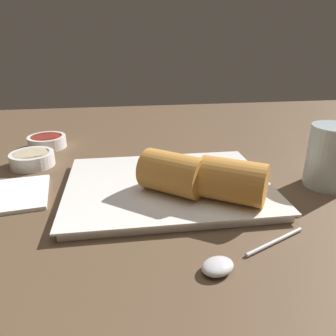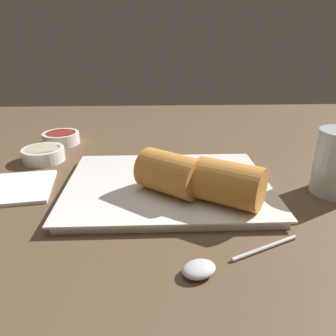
{
  "view_description": "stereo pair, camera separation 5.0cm",
  "coord_description": "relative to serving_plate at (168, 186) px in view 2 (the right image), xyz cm",
  "views": [
    {
      "loc": [
        -3.12,
        -46.77,
        26.46
      ],
      "look_at": [
        3.87,
        1.8,
        6.02
      ],
      "focal_mm": 35.0,
      "sensor_mm": 36.0,
      "label": 1
    },
    {
      "loc": [
        1.89,
        -47.23,
        26.46
      ],
      "look_at": [
        3.87,
        1.8,
        6.02
      ],
      "focal_mm": 35.0,
      "sensor_mm": 36.0,
      "label": 2
    }
  ],
  "objects": [
    {
      "name": "serving_plate",
      "position": [
        0.0,
        0.0,
        0.0
      ],
      "size": [
        33.12,
        25.93,
        1.5
      ],
      "color": "white",
      "rests_on": "table_surface"
    },
    {
      "name": "table_surface",
      "position": [
        -3.87,
        -1.8,
        -1.76
      ],
      "size": [
        180.0,
        140.0,
        2.0
      ],
      "color": "brown",
      "rests_on": "ground"
    },
    {
      "name": "dipping_bowl_near",
      "position": [
        -24.86,
        14.62,
        0.69
      ],
      "size": [
        8.38,
        8.38,
        2.67
      ],
      "color": "white",
      "rests_on": "table_surface"
    },
    {
      "name": "roll_front_right",
      "position": [
        7.82,
        -7.27,
        3.89
      ],
      "size": [
        11.32,
        10.34,
        6.3
      ],
      "color": "#C68438",
      "rests_on": "serving_plate"
    },
    {
      "name": "roll_front_left",
      "position": [
        -0.2,
        -3.31,
        3.89
      ],
      "size": [
        11.3,
        10.77,
        6.3
      ],
      "color": "#C68438",
      "rests_on": "serving_plate"
    },
    {
      "name": "napkin",
      "position": [
        -26.82,
        1.07,
        -0.46
      ],
      "size": [
        16.02,
        14.2,
        0.6
      ],
      "color": "white",
      "rests_on": "table_surface"
    },
    {
      "name": "spoon",
      "position": [
        3.7,
        -20.11,
        -0.14
      ],
      "size": [
        15.63,
        8.55,
        1.35
      ],
      "color": "silver",
      "rests_on": "table_surface"
    },
    {
      "name": "dipping_bowl_far",
      "position": [
        -24.14,
        25.68,
        0.69
      ],
      "size": [
        8.38,
        8.38,
        2.67
      ],
      "color": "white",
      "rests_on": "table_surface"
    }
  ]
}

